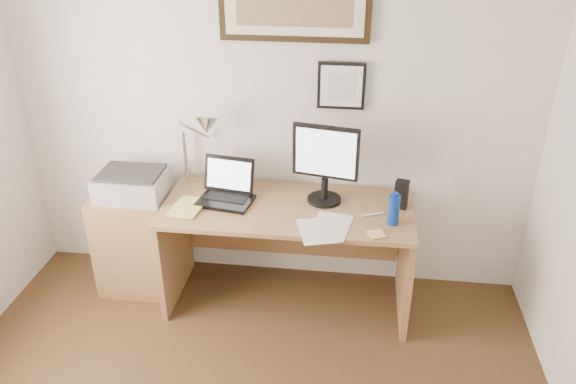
% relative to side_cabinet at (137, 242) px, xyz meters
% --- Properties ---
extents(wall_back, '(3.50, 0.02, 2.50)m').
position_rel_side_cabinet_xyz_m(wall_back, '(0.92, 0.32, 0.89)').
color(wall_back, silver).
rests_on(wall_back, ground).
extents(side_cabinet, '(0.50, 0.40, 0.73)m').
position_rel_side_cabinet_xyz_m(side_cabinet, '(0.00, 0.00, 0.00)').
color(side_cabinet, olive).
rests_on(side_cabinet, floor).
extents(water_bottle, '(0.07, 0.07, 0.19)m').
position_rel_side_cabinet_xyz_m(water_bottle, '(1.73, -0.18, 0.48)').
color(water_bottle, '#0B2F95').
rests_on(water_bottle, desk).
extents(bottle_cap, '(0.03, 0.03, 0.02)m').
position_rel_side_cabinet_xyz_m(bottle_cap, '(1.73, -0.18, 0.59)').
color(bottle_cap, '#0B2F95').
rests_on(bottle_cap, water_bottle).
extents(speaker, '(0.10, 0.09, 0.18)m').
position_rel_side_cabinet_xyz_m(speaker, '(1.79, 0.03, 0.48)').
color(speaker, black).
rests_on(speaker, desk).
extents(paper_sheet_a, '(0.28, 0.34, 0.00)m').
position_rel_side_cabinet_xyz_m(paper_sheet_a, '(1.28, -0.32, 0.39)').
color(paper_sheet_a, silver).
rests_on(paper_sheet_a, desk).
extents(paper_sheet_b, '(0.27, 0.35, 0.00)m').
position_rel_side_cabinet_xyz_m(paper_sheet_b, '(1.36, -0.26, 0.39)').
color(paper_sheet_b, silver).
rests_on(paper_sheet_b, desk).
extents(sticky_pad, '(0.11, 0.11, 0.01)m').
position_rel_side_cabinet_xyz_m(sticky_pad, '(1.63, -0.33, 0.39)').
color(sticky_pad, '#DEC669').
rests_on(sticky_pad, desk).
extents(marker_pen, '(0.14, 0.06, 0.02)m').
position_rel_side_cabinet_xyz_m(marker_pen, '(1.61, -0.10, 0.39)').
color(marker_pen, white).
rests_on(marker_pen, desk).
extents(book, '(0.22, 0.28, 0.02)m').
position_rel_side_cabinet_xyz_m(book, '(0.36, -0.14, 0.39)').
color(book, '#DFD869').
rests_on(book, desk).
extents(desk, '(1.60, 0.70, 0.75)m').
position_rel_side_cabinet_xyz_m(desk, '(1.07, 0.04, 0.15)').
color(desk, olive).
rests_on(desk, floor).
extents(laptop, '(0.37, 0.34, 0.26)m').
position_rel_side_cabinet_xyz_m(laptop, '(0.67, -0.00, 0.44)').
color(laptop, black).
rests_on(laptop, desk).
extents(lcd_monitor, '(0.42, 0.22, 0.52)m').
position_rel_side_cabinet_xyz_m(lcd_monitor, '(1.30, 0.05, 0.68)').
color(lcd_monitor, black).
rests_on(lcd_monitor, desk).
extents(printer, '(0.44, 0.34, 0.18)m').
position_rel_side_cabinet_xyz_m(printer, '(0.03, 0.00, 0.45)').
color(printer, '#A6A6A9').
rests_on(printer, side_cabinet).
extents(desk_lamp, '(0.29, 0.27, 0.53)m').
position_rel_side_cabinet_xyz_m(desk_lamp, '(0.51, 0.13, 0.82)').
color(desk_lamp, silver).
rests_on(desk_lamp, desk).
extents(picture_large, '(0.92, 0.04, 0.47)m').
position_rel_side_cabinet_xyz_m(picture_large, '(1.07, 0.29, 1.59)').
color(picture_large, black).
rests_on(picture_large, wall_back).
extents(picture_small, '(0.30, 0.03, 0.30)m').
position_rel_side_cabinet_xyz_m(picture_small, '(1.37, 0.29, 1.09)').
color(picture_small, black).
rests_on(picture_small, wall_back).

